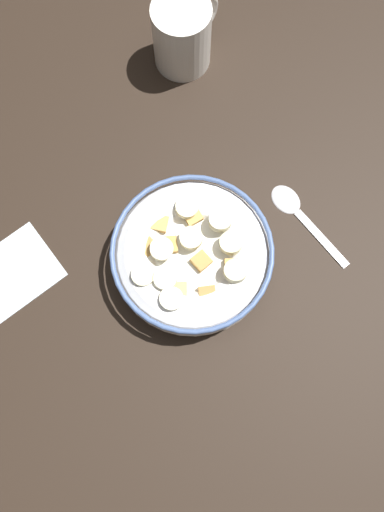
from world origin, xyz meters
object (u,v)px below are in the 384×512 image
object	(u,v)px
cereal_bowl	(192,256)
coffee_mug	(183,35)
folded_napkin	(0,282)
spoon	(294,208)

from	to	relation	value
cereal_bowl	coffee_mug	size ratio (longest dim) A/B	1.77
folded_napkin	spoon	bearing A→B (deg)	-32.64
spoon	coffee_mug	world-z (taller)	coffee_mug
spoon	coffee_mug	distance (cm)	26.53
cereal_bowl	folded_napkin	world-z (taller)	cereal_bowl
coffee_mug	folded_napkin	distance (cm)	39.01
cereal_bowl	folded_napkin	distance (cm)	23.84
cereal_bowl	coffee_mug	distance (cm)	29.11
cereal_bowl	spoon	world-z (taller)	cereal_bowl
spoon	cereal_bowl	bearing A→B (deg)	160.99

